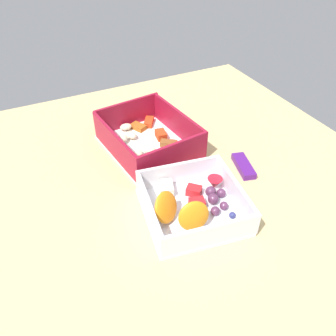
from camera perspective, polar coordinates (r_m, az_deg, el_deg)
table_surface at (r=62.78cm, az=-0.06°, el=-2.72°), size 80.00×80.00×2.00cm
pasta_container at (r=68.97cm, az=-3.36°, el=4.73°), size 20.58×17.36×6.39cm
fruit_bowl at (r=55.23cm, az=4.11°, el=-6.12°), size 17.42×17.32×5.85cm
candy_bar at (r=65.88cm, az=12.50°, el=0.35°), size 7.38×4.10×1.20cm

